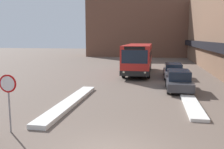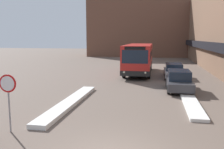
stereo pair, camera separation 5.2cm
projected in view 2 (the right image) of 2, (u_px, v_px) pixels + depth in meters
The scene contains 7 objects.
building_backdrop_far at pixel (150, 28), 53.06m from camera, with size 26.00×8.00×12.14m.
snow_bank_left at pixel (70, 102), 15.06m from camera, with size 0.90×8.69×0.23m.
snow_bank_right at pixel (192, 106), 14.39m from camera, with size 0.90×5.34×0.16m.
city_bus at pixel (139, 58), 27.51m from camera, with size 2.74×10.35×3.23m.
parked_car_front at pixel (179, 80), 18.90m from camera, with size 1.84×4.40×1.53m.
parked_car_back at pixel (174, 70), 25.00m from camera, with size 1.83×4.90×1.41m.
stop_sign at pixel (8, 91), 10.35m from camera, with size 0.76×0.08×2.49m.
Camera 2 is at (1.49, -7.68, 4.00)m, focal length 40.00 mm.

